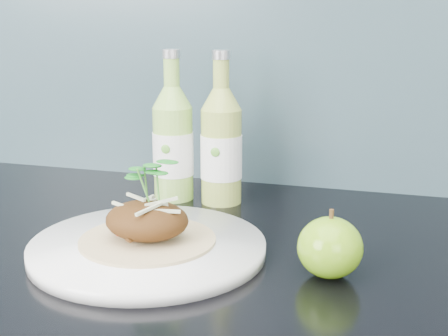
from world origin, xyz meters
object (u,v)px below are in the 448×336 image
(dinner_plate, at_px, (148,248))
(cider_bottle_left, at_px, (173,144))
(green_apple, at_px, (330,247))
(cider_bottle_right, at_px, (221,146))

(dinner_plate, distance_m, cider_bottle_left, 0.25)
(green_apple, bearing_deg, cider_bottle_left, 139.84)
(dinner_plate, xyz_separation_m, cider_bottle_left, (-0.05, 0.23, 0.08))
(cider_bottle_left, xyz_separation_m, cider_bottle_right, (0.08, 0.00, 0.00))
(green_apple, bearing_deg, cider_bottle_right, 130.11)
(green_apple, height_order, cider_bottle_left, cider_bottle_left)
(dinner_plate, relative_size, cider_bottle_left, 1.45)
(dinner_plate, distance_m, green_apple, 0.22)
(dinner_plate, bearing_deg, cider_bottle_right, 83.47)
(green_apple, distance_m, cider_bottle_right, 0.31)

